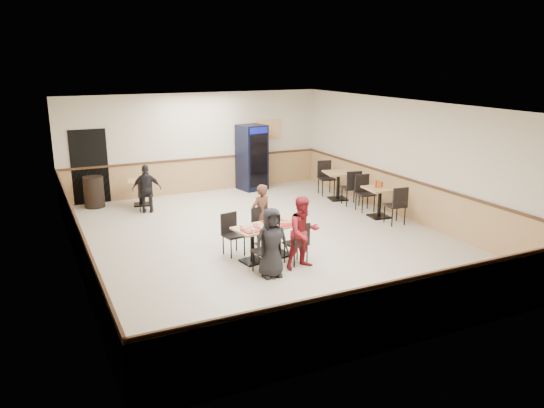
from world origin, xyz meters
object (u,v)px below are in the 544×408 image
pepsi_cooler (252,157)px  trash_bin (94,192)px  diner_man_opposite (261,214)px  diner_woman_right (304,233)px  side_table_near (380,198)px  back_table (141,189)px  side_table_far (338,181)px  main_table (266,237)px  lone_diner (147,189)px  diner_woman_left (272,243)px

pepsi_cooler → trash_bin: size_ratio=2.34×
diner_man_opposite → trash_bin: diner_man_opposite is taller
diner_woman_right → side_table_near: bearing=28.4°
back_table → side_table_far: bearing=-19.2°
main_table → pepsi_cooler: size_ratio=0.70×
diner_man_opposite → lone_diner: diner_man_opposite is taller
side_table_far → side_table_near: bearing=-89.8°
diner_woman_left → trash_bin: diner_woman_left is taller
diner_woman_left → side_table_near: 4.74m
diner_man_opposite → side_table_far: (3.58, 2.52, -0.14)m
trash_bin → pepsi_cooler: bearing=0.5°
diner_man_opposite → back_table: bearing=-83.1°
main_table → side_table_near: bearing=10.3°
diner_woman_right → side_table_near: (3.41, 2.15, -0.20)m
diner_man_opposite → diner_woman_left: bearing=57.3°
side_table_far → diner_woman_left: bearing=-134.3°
diner_woman_left → trash_bin: bearing=114.9°
side_table_near → trash_bin: size_ratio=0.93×
diner_woman_left → diner_man_opposite: bearing=76.7°
diner_woman_left → lone_diner: 5.40m
side_table_far → pepsi_cooler: pepsi_cooler is taller
trash_bin → side_table_far: bearing=-18.6°
main_table → back_table: bearing=95.5°
lone_diner → side_table_near: (5.30, -3.01, -0.12)m
main_table → diner_woman_right: 0.90m
diner_woman_right → lone_diner: (-1.89, 5.15, -0.07)m
pepsi_cooler → trash_bin: (-4.76, -0.04, -0.58)m
trash_bin → back_table: bearing=-16.1°
back_table → pepsi_cooler: pepsi_cooler is taller
side_table_near → diner_woman_left: bearing=-151.3°
diner_woman_right → diner_man_opposite: diner_woman_right is taller
diner_woman_right → back_table: diner_woman_right is taller
diner_woman_right → trash_bin: 7.04m
diner_woman_left → side_table_near: diner_woman_left is taller
diner_woman_right → back_table: (-1.89, 5.96, -0.24)m
diner_woman_right → back_table: 6.26m
side_table_far → back_table: bearing=160.8°
trash_bin → diner_man_opposite: bearing=-58.2°
side_table_far → back_table: side_table_far is taller
diner_woman_right → side_table_near: size_ratio=1.79×
back_table → diner_woman_left: bearing=-79.4°
diner_woman_left → back_table: 6.20m
main_table → diner_woman_left: bearing=-117.9°
diner_woman_right → diner_woman_left: bearing=-174.1°
diner_man_opposite → pepsi_cooler: bearing=-125.6°
diner_woman_right → diner_man_opposite: 1.61m
diner_woman_left → lone_diner: (-1.14, 5.28, -0.02)m
main_table → trash_bin: (-2.64, 5.57, -0.04)m
diner_woman_right → diner_man_opposite: bearing=92.5°
side_table_near → side_table_far: (-0.01, 1.97, 0.02)m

